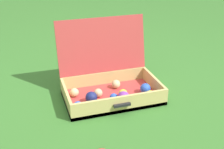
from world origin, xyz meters
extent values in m
plane|color=#336B28|center=(0.00, 0.00, 0.00)|extent=(16.00, 16.00, 0.00)
cube|color=#B23838|center=(0.07, 0.01, 0.01)|extent=(0.65, 0.39, 0.03)
cube|color=tan|center=(-0.24, 0.01, 0.06)|extent=(0.02, 0.39, 0.12)
cube|color=tan|center=(0.39, 0.01, 0.06)|extent=(0.02, 0.39, 0.12)
cube|color=tan|center=(0.07, -0.18, 0.06)|extent=(0.61, 0.02, 0.12)
cube|color=tan|center=(0.07, 0.20, 0.06)|extent=(0.61, 0.02, 0.12)
cube|color=#B23838|center=(0.07, 0.25, 0.31)|extent=(0.65, 0.10, 0.39)
cube|color=black|center=(0.07, -0.20, 0.07)|extent=(0.11, 0.02, 0.02)
sphere|color=navy|center=(-0.08, -0.04, 0.06)|extent=(0.08, 0.08, 0.08)
sphere|color=blue|center=(0.06, -0.07, 0.05)|extent=(0.05, 0.05, 0.05)
sphere|color=purple|center=(0.00, -0.13, 0.05)|extent=(0.05, 0.05, 0.05)
sphere|color=#D1B784|center=(-0.18, 0.07, 0.06)|extent=(0.06, 0.06, 0.06)
sphere|color=#CCDB38|center=(0.14, -0.05, 0.06)|extent=(0.06, 0.06, 0.06)
sphere|color=blue|center=(-0.19, -0.11, 0.06)|extent=(0.06, 0.06, 0.06)
sphere|color=#D1B784|center=(-0.02, 0.02, 0.05)|extent=(0.06, 0.06, 0.06)
sphere|color=#D1B784|center=(0.13, 0.10, 0.06)|extent=(0.06, 0.06, 0.06)
sphere|color=blue|center=(0.31, -0.03, 0.06)|extent=(0.07, 0.07, 0.07)
sphere|color=#CCDB38|center=(0.30, -0.12, 0.06)|extent=(0.07, 0.07, 0.07)
sphere|color=purple|center=(0.12, -0.11, 0.07)|extent=(0.08, 0.08, 0.08)
sphere|color=orange|center=(-0.07, -0.12, 0.05)|extent=(0.05, 0.05, 0.05)
camera|label=1|loc=(-0.47, -1.69, 1.03)|focal=47.46mm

